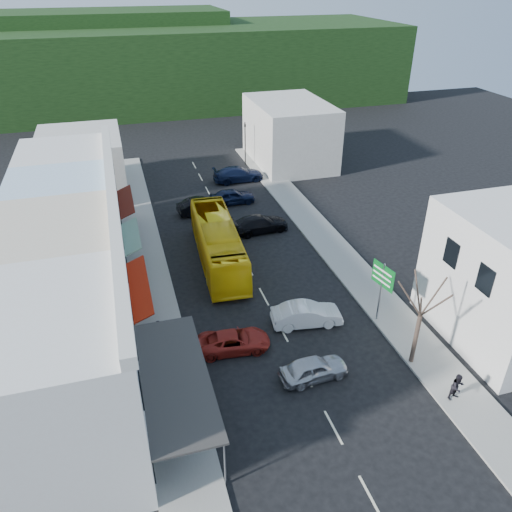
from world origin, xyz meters
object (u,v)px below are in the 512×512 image
(bus, at_px, (218,244))
(car_red, at_px, (234,340))
(pedestrian_right, at_px, (458,386))
(pedestrian_left, at_px, (160,331))
(traffic_signal, at_px, (245,144))
(car_silver, at_px, (314,368))
(car_white, at_px, (306,315))
(street_tree, at_px, (420,316))
(direction_sign, at_px, (380,293))

(bus, relative_size, car_red, 2.52)
(pedestrian_right, bearing_deg, pedestrian_left, 139.65)
(bus, xyz_separation_m, pedestrian_left, (-5.56, -8.73, -0.55))
(traffic_signal, bearing_deg, pedestrian_right, 84.03)
(car_silver, height_order, car_white, same)
(car_white, relative_size, car_red, 0.96)
(car_red, relative_size, pedestrian_right, 2.71)
(bus, xyz_separation_m, car_white, (3.74, -9.37, -0.85))
(street_tree, bearing_deg, car_silver, 175.49)
(bus, height_order, street_tree, street_tree)
(pedestrian_left, relative_size, direction_sign, 0.39)
(car_red, distance_m, direction_sign, 9.78)
(pedestrian_right, xyz_separation_m, direction_sign, (-0.66, 7.44, 1.17))
(car_white, distance_m, traffic_signal, 30.45)
(car_silver, relative_size, car_red, 0.96)
(car_white, distance_m, street_tree, 7.43)
(car_silver, xyz_separation_m, street_tree, (5.96, -0.47, 2.75))
(bus, bearing_deg, pedestrian_right, -60.02)
(pedestrian_left, xyz_separation_m, direction_sign, (13.88, -1.60, 1.17))
(bus, distance_m, car_white, 10.13)
(pedestrian_right, xyz_separation_m, traffic_signal, (-1.17, 38.52, 1.51))
(car_white, relative_size, pedestrian_right, 2.59)
(direction_sign, bearing_deg, car_silver, -159.68)
(car_silver, xyz_separation_m, car_red, (-3.70, 3.62, 0.00))
(car_white, bearing_deg, bus, 28.72)
(car_silver, height_order, traffic_signal, traffic_signal)
(bus, height_order, pedestrian_left, bus)
(pedestrian_right, xyz_separation_m, street_tree, (-0.67, 3.23, 2.45))
(traffic_signal, bearing_deg, street_tree, 83.10)
(car_white, height_order, pedestrian_left, pedestrian_left)
(direction_sign, bearing_deg, bus, 117.08)
(car_silver, xyz_separation_m, car_white, (1.39, 4.70, 0.00))
(car_white, relative_size, direction_sign, 1.01)
(car_red, xyz_separation_m, traffic_signal, (9.16, 31.20, 1.81))
(bus, distance_m, direction_sign, 13.27)
(direction_sign, height_order, traffic_signal, traffic_signal)
(pedestrian_right, bearing_deg, bus, 108.33)
(car_red, distance_m, street_tree, 10.84)
(bus, distance_m, traffic_signal, 22.19)
(bus, xyz_separation_m, traffic_signal, (7.81, 20.75, 0.96))
(car_red, height_order, pedestrian_left, pedestrian_left)
(car_red, distance_m, traffic_signal, 32.57)
(car_silver, relative_size, street_tree, 0.64)
(pedestrian_right, height_order, direction_sign, direction_sign)
(street_tree, distance_m, traffic_signal, 35.31)
(car_white, distance_m, pedestrian_right, 9.90)
(car_white, relative_size, street_tree, 0.64)
(car_silver, relative_size, pedestrian_left, 2.59)
(direction_sign, distance_m, traffic_signal, 31.08)
(pedestrian_left, distance_m, direction_sign, 14.02)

